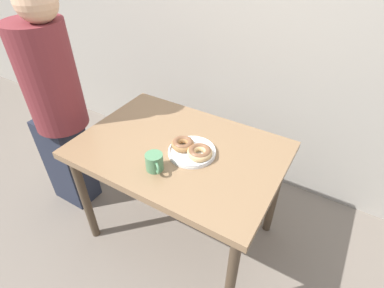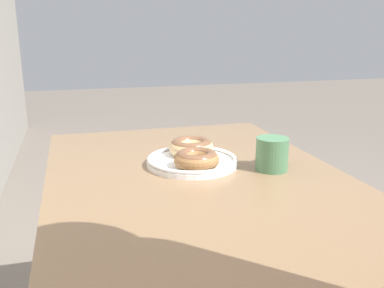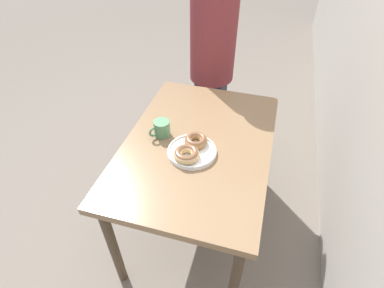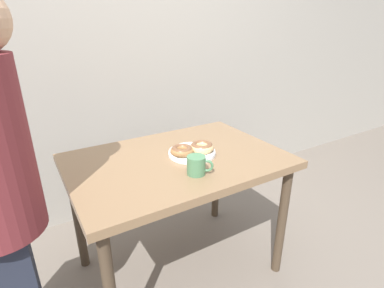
{
  "view_description": "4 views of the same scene",
  "coord_description": "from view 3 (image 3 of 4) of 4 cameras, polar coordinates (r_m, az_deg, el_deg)",
  "views": [
    {
      "loc": [
        0.69,
        -0.73,
        1.7
      ],
      "look_at": [
        0.08,
        0.29,
        0.78
      ],
      "focal_mm": 28.0,
      "sensor_mm": 36.0,
      "label": 1
    },
    {
      "loc": [
        -0.99,
        0.59,
        1.09
      ],
      "look_at": [
        0.08,
        0.29,
        0.78
      ],
      "focal_mm": 40.0,
      "sensor_mm": 36.0,
      "label": 2
    },
    {
      "loc": [
        1.12,
        0.59,
        1.75
      ],
      "look_at": [
        0.08,
        0.29,
        0.78
      ],
      "focal_mm": 28.0,
      "sensor_mm": 36.0,
      "label": 3
    },
    {
      "loc": [
        -0.65,
        -0.93,
        1.37
      ],
      "look_at": [
        0.08,
        0.29,
        0.78
      ],
      "focal_mm": 28.0,
      "sensor_mm": 36.0,
      "label": 4
    }
  ],
  "objects": [
    {
      "name": "dining_table",
      "position": [
        1.61,
        1.1,
        -1.94
      ],
      "size": [
        1.08,
        0.75,
        0.72
      ],
      "color": "#846647",
      "rests_on": "ground_plane"
    },
    {
      "name": "person_figure",
      "position": [
        2.2,
        3.89,
        15.46
      ],
      "size": [
        0.39,
        0.31,
        1.48
      ],
      "color": "#232838",
      "rests_on": "ground_plane"
    },
    {
      "name": "coffee_mug",
      "position": [
        1.58,
        -5.85,
        3.0
      ],
      "size": [
        0.11,
        0.09,
        0.09
      ],
      "color": "#4C7F56",
      "rests_on": "dining_table"
    },
    {
      "name": "donut_plate",
      "position": [
        1.48,
        -0.13,
        -0.97
      ],
      "size": [
        0.27,
        0.25,
        0.06
      ],
      "color": "white",
      "rests_on": "dining_table"
    },
    {
      "name": "ground_plane",
      "position": [
        2.16,
        -6.89,
        -12.68
      ],
      "size": [
        14.0,
        14.0,
        0.0
      ],
      "primitive_type": "plane",
      "color": "#70665B"
    }
  ]
}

